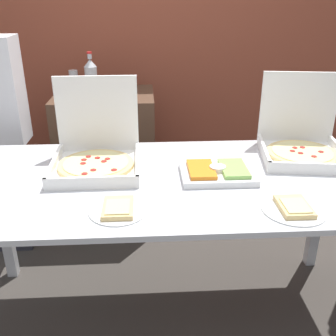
% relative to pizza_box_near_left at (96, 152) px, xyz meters
% --- Properties ---
extents(ground_plane, '(16.00, 16.00, 0.00)m').
position_rel_pizza_box_near_left_xyz_m(ground_plane, '(0.34, -0.16, -0.94)').
color(ground_plane, '#423D38').
extents(brick_wall_behind, '(10.00, 0.06, 2.80)m').
position_rel_pizza_box_near_left_xyz_m(brick_wall_behind, '(0.34, 1.54, 0.46)').
color(brick_wall_behind, brown).
rests_on(brick_wall_behind, ground_plane).
extents(buffet_table, '(2.03, 0.95, 0.86)m').
position_rel_pizza_box_near_left_xyz_m(buffet_table, '(0.34, -0.16, -0.17)').
color(buffet_table, silver).
rests_on(buffet_table, ground_plane).
extents(pizza_box_near_left, '(0.42, 0.44, 0.41)m').
position_rel_pizza_box_near_left_xyz_m(pizza_box_near_left, '(0.00, 0.00, 0.00)').
color(pizza_box_near_left, white).
rests_on(pizza_box_near_left, buffet_table).
extents(pizza_box_near_right, '(0.46, 0.48, 0.41)m').
position_rel_pizza_box_near_left_xyz_m(pizza_box_near_right, '(1.06, 0.08, -0.00)').
color(pizza_box_near_right, white).
rests_on(pizza_box_near_right, buffet_table).
extents(paper_plate_front_left, '(0.23, 0.23, 0.03)m').
position_rel_pizza_box_near_left_xyz_m(paper_plate_front_left, '(0.13, -0.45, -0.06)').
color(paper_plate_front_left, white).
rests_on(paper_plate_front_left, buffet_table).
extents(paper_plate_front_center, '(0.26, 0.26, 0.03)m').
position_rel_pizza_box_near_left_xyz_m(paper_plate_front_center, '(0.83, -0.48, -0.06)').
color(paper_plate_front_center, white).
rests_on(paper_plate_front_center, buffet_table).
extents(veggie_tray, '(0.34, 0.25, 0.05)m').
position_rel_pizza_box_near_left_xyz_m(veggie_tray, '(0.57, -0.15, -0.05)').
color(veggie_tray, white).
rests_on(veggie_tray, buffet_table).
extents(sideboard_podium, '(0.69, 0.56, 1.00)m').
position_rel_pizza_box_near_left_xyz_m(sideboard_podium, '(-0.04, 0.95, -0.44)').
color(sideboard_podium, '#4C3323').
rests_on(sideboard_podium, ground_plane).
extents(soda_bottle, '(0.08, 0.08, 0.29)m').
position_rel_pizza_box_near_left_xyz_m(soda_bottle, '(-0.12, 0.89, 0.19)').
color(soda_bottle, '#B7BCC1').
rests_on(soda_bottle, sideboard_podium).
extents(soda_can_silver, '(0.07, 0.07, 0.12)m').
position_rel_pizza_box_near_left_xyz_m(soda_can_silver, '(-0.29, 1.18, 0.12)').
color(soda_can_silver, silver).
rests_on(soda_can_silver, sideboard_podium).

